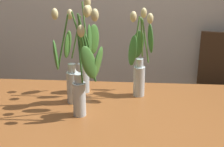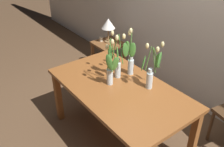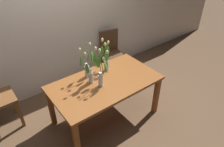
{
  "view_description": "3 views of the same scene",
  "coord_description": "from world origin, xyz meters",
  "px_view_note": "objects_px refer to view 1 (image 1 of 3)",
  "views": [
    {
      "loc": [
        0.18,
        -1.62,
        1.54
      ],
      "look_at": [
        0.05,
        0.06,
        0.94
      ],
      "focal_mm": 53.98,
      "sensor_mm": 36.0,
      "label": 1
    },
    {
      "loc": [
        1.72,
        -1.4,
        2.24
      ],
      "look_at": [
        -0.06,
        -0.05,
        0.9
      ],
      "focal_mm": 40.3,
      "sensor_mm": 36.0,
      "label": 2
    },
    {
      "loc": [
        -1.41,
        -2.01,
        2.59
      ],
      "look_at": [
        0.07,
        -0.07,
        0.89
      ],
      "focal_mm": 33.5,
      "sensor_mm": 36.0,
      "label": 3
    }
  ],
  "objects_px": {
    "dining_table": "(101,127)",
    "tulip_vase_2": "(73,72)",
    "tulip_vase_1": "(140,63)",
    "tulip_vase_0": "(82,64)",
    "dining_chair": "(221,83)",
    "tulip_vase_3": "(83,78)"
  },
  "relations": [
    {
      "from": "tulip_vase_1",
      "to": "dining_chair",
      "type": "height_order",
      "value": "tulip_vase_1"
    },
    {
      "from": "tulip_vase_1",
      "to": "tulip_vase_3",
      "type": "distance_m",
      "value": 0.41
    },
    {
      "from": "tulip_vase_0",
      "to": "tulip_vase_1",
      "type": "xyz_separation_m",
      "value": [
        0.34,
        -0.01,
        0.02
      ]
    },
    {
      "from": "tulip_vase_1",
      "to": "tulip_vase_2",
      "type": "distance_m",
      "value": 0.4
    },
    {
      "from": "dining_table",
      "to": "tulip_vase_2",
      "type": "bearing_deg",
      "value": 147.33
    },
    {
      "from": "dining_table",
      "to": "tulip_vase_2",
      "type": "distance_m",
      "value": 0.34
    },
    {
      "from": "dining_chair",
      "to": "dining_table",
      "type": "bearing_deg",
      "value": -130.66
    },
    {
      "from": "tulip_vase_3",
      "to": "dining_chair",
      "type": "bearing_deg",
      "value": 48.01
    },
    {
      "from": "tulip_vase_0",
      "to": "tulip_vase_2",
      "type": "distance_m",
      "value": 0.16
    },
    {
      "from": "dining_table",
      "to": "tulip_vase_0",
      "type": "xyz_separation_m",
      "value": [
        -0.14,
        0.26,
        0.27
      ]
    },
    {
      "from": "tulip_vase_3",
      "to": "tulip_vase_2",
      "type": "bearing_deg",
      "value": 119.19
    },
    {
      "from": "tulip_vase_2",
      "to": "dining_chair",
      "type": "height_order",
      "value": "tulip_vase_2"
    },
    {
      "from": "dining_table",
      "to": "dining_chair",
      "type": "xyz_separation_m",
      "value": [
        0.89,
        1.04,
        -0.12
      ]
    },
    {
      "from": "tulip_vase_2",
      "to": "dining_chair",
      "type": "relative_size",
      "value": 0.6
    },
    {
      "from": "dining_table",
      "to": "tulip_vase_3",
      "type": "height_order",
      "value": "tulip_vase_3"
    },
    {
      "from": "dining_table",
      "to": "tulip_vase_0",
      "type": "bearing_deg",
      "value": 117.58
    },
    {
      "from": "tulip_vase_0",
      "to": "dining_chair",
      "type": "relative_size",
      "value": 0.63
    },
    {
      "from": "dining_table",
      "to": "dining_chair",
      "type": "height_order",
      "value": "dining_chair"
    },
    {
      "from": "tulip_vase_0",
      "to": "dining_chair",
      "type": "height_order",
      "value": "tulip_vase_0"
    },
    {
      "from": "tulip_vase_0",
      "to": "dining_table",
      "type": "bearing_deg",
      "value": -62.42
    },
    {
      "from": "tulip_vase_2",
      "to": "tulip_vase_3",
      "type": "distance_m",
      "value": 0.17
    },
    {
      "from": "tulip_vase_3",
      "to": "tulip_vase_0",
      "type": "bearing_deg",
      "value": 100.17
    }
  ]
}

